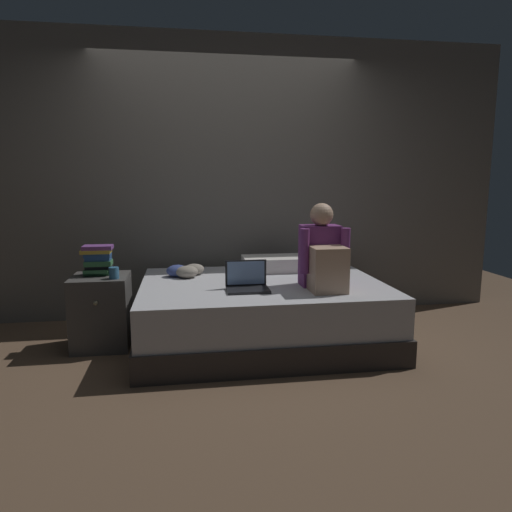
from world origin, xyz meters
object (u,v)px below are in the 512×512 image
laptop (247,283)px  pillow (273,264)px  nightstand (102,311)px  bed (262,312)px  clothes_pile (186,271)px  book_stack (98,260)px  mug (114,273)px  person_sitting (323,256)px

laptop → pillow: size_ratio=0.57×
nightstand → pillow: 1.56m
bed → clothes_pile: bearing=153.4°
book_stack → mug: (0.15, -0.16, -0.08)m
mug → book_stack: bearing=131.4°
bed → clothes_pile: clothes_pile is taller
book_stack → mug: bearing=-48.6°
laptop → clothes_pile: laptop is taller
nightstand → pillow: bearing=14.1°
bed → person_sitting: size_ratio=3.05×
book_stack → clothes_pile: size_ratio=0.73×
clothes_pile → laptop: bearing=-51.3°
nightstand → mug: size_ratio=6.50×
laptop → mug: (-1.01, 0.22, 0.06)m
laptop → mug: 1.04m
clothes_pile → book_stack: bearing=-164.8°
mug → person_sitting: bearing=-8.4°
laptop → nightstand: bearing=163.4°
mug → bed: bearing=2.1°
bed → laptop: size_ratio=6.25×
laptop → book_stack: 1.23m
mug → laptop: bearing=-12.3°
bed → clothes_pile: 0.76m
nightstand → person_sitting: bearing=-11.7°
bed → pillow: size_ratio=3.57×
bed → clothes_pile: size_ratio=6.07×
nightstand → clothes_pile: (0.68, 0.23, 0.27)m
person_sitting → clothes_pile: size_ratio=1.99×
bed → book_stack: 1.40m
laptop → mug: laptop is taller
laptop → pillow: (0.34, 0.71, 0.01)m
laptop → book_stack: book_stack is taller
bed → person_sitting: 0.72m
nightstand → laptop: size_ratio=1.83×
book_stack → nightstand: bearing=-71.1°
nightstand → person_sitting: 1.83m
nightstand → clothes_pile: bearing=19.0°
nightstand → book_stack: book_stack is taller
person_sitting → mug: (-1.60, 0.24, -0.13)m
person_sitting → laptop: bearing=178.4°
laptop → bed: bearing=59.0°
book_stack → mug: 0.23m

